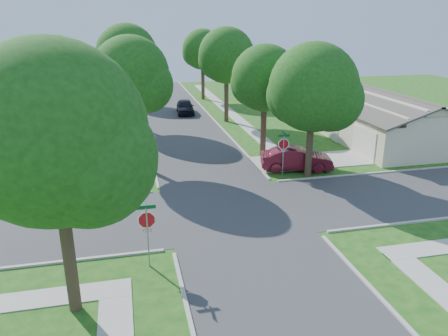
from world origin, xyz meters
name	(u,v)px	position (x,y,z in m)	size (l,w,h in m)	color
ground	(231,210)	(0.00, 0.00, 0.00)	(100.00, 100.00, 0.00)	#194914
road_ns	(231,210)	(0.00, 0.00, 0.00)	(7.00, 100.00, 0.02)	#333335
sidewalk_ne	(228,111)	(6.10, 26.00, 0.02)	(1.20, 40.00, 0.04)	#9E9B91
sidewalk_nw	(117,116)	(-6.10, 26.00, 0.02)	(1.20, 40.00, 0.04)	#9E9B91
driveway	(312,161)	(7.90, 7.10, 0.03)	(8.80, 3.60, 0.05)	#9E9B91
stop_sign_sw	(147,223)	(-4.70, -4.70, 2.03)	(1.05, 0.80, 2.98)	gray
stop_sign_ne	(283,146)	(4.70, 4.70, 2.03)	(1.05, 0.80, 2.98)	gray
tree_e_near	(265,81)	(4.75, 9.01, 5.64)	(4.97, 4.80, 8.28)	#38281C
tree_e_mid	(227,58)	(4.76, 21.01, 6.25)	(5.59, 5.40, 9.21)	#38281C
tree_e_far	(203,51)	(4.75, 34.01, 5.98)	(5.17, 5.00, 8.72)	#38281C
tree_w_near	(132,78)	(-4.64, 9.01, 6.12)	(5.38, 5.20, 8.97)	#38281C
tree_w_mid	(128,57)	(-4.64, 21.01, 6.49)	(5.80, 5.60, 9.56)	#38281C
tree_w_far	(126,57)	(-4.65, 34.01, 5.51)	(4.76, 4.60, 8.04)	#38281C
tree_sw_corner	(56,142)	(-7.44, -6.99, 6.26)	(6.21, 6.00, 9.55)	#38281C
tree_ne_corner	(314,92)	(6.36, 4.21, 5.59)	(5.80, 5.60, 8.66)	#38281C
house_ne_near	(383,123)	(15.99, 11.00, 1.52)	(8.42, 13.60, 4.23)	beige
house_ne_far	(301,90)	(15.99, 29.00, 1.52)	(8.42, 13.60, 4.23)	beige
house_nw_far	(27,96)	(-15.99, 32.00, 1.52)	(8.42, 13.60, 4.23)	beige
car_driveway	(296,159)	(6.00, 5.50, 0.80)	(1.69, 4.85, 1.60)	maroon
car_curb_east	(185,107)	(1.20, 25.69, 0.76)	(1.80, 4.47, 1.52)	black
car_curb_west	(152,87)	(-1.20, 41.85, 0.59)	(1.65, 4.05, 1.17)	black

